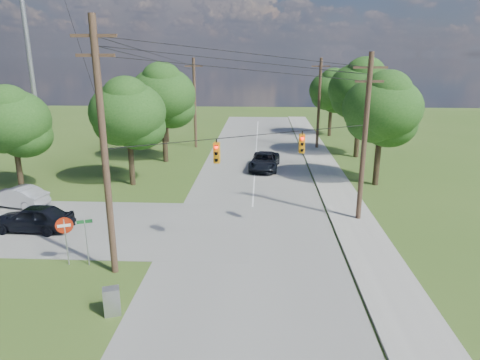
# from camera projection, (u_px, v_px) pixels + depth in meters

# --- Properties ---
(ground) EXTENTS (140.00, 140.00, 0.00)m
(ground) POSITION_uv_depth(u_px,v_px,m) (207.00, 278.00, 20.57)
(ground) COLOR #3A591D
(ground) RESTS_ON ground
(main_road) EXTENTS (10.00, 100.00, 0.03)m
(main_road) POSITION_uv_depth(u_px,v_px,m) (251.00, 236.00, 25.26)
(main_road) COLOR gray
(main_road) RESTS_ON ground
(sidewalk_east) EXTENTS (2.60, 100.00, 0.12)m
(sidewalk_east) POSITION_uv_depth(u_px,v_px,m) (365.00, 238.00, 24.93)
(sidewalk_east) COLOR #ABA9A0
(sidewalk_east) RESTS_ON ground
(pole_sw) EXTENTS (2.00, 0.32, 12.00)m
(pole_sw) POSITION_uv_depth(u_px,v_px,m) (104.00, 148.00, 19.42)
(pole_sw) COLOR brown
(pole_sw) RESTS_ON ground
(pole_ne) EXTENTS (2.00, 0.32, 10.50)m
(pole_ne) POSITION_uv_depth(u_px,v_px,m) (365.00, 137.00, 26.26)
(pole_ne) COLOR brown
(pole_ne) RESTS_ON ground
(pole_north_e) EXTENTS (2.00, 0.32, 10.00)m
(pole_north_e) POSITION_uv_depth(u_px,v_px,m) (319.00, 103.00, 47.43)
(pole_north_e) COLOR brown
(pole_north_e) RESTS_ON ground
(pole_north_w) EXTENTS (2.00, 0.32, 10.00)m
(pole_north_w) POSITION_uv_depth(u_px,v_px,m) (195.00, 102.00, 48.10)
(pole_north_w) COLOR brown
(pole_north_w) RESTS_ON ground
(power_lines) EXTENTS (13.93, 29.62, 4.93)m
(power_lines) POSITION_uv_depth(u_px,v_px,m) (247.00, 73.00, 28.97)
(power_lines) COLOR black
(power_lines) RESTS_ON ground
(traffic_signals) EXTENTS (4.91, 3.27, 1.05)m
(traffic_signals) POSITION_uv_depth(u_px,v_px,m) (261.00, 147.00, 23.14)
(traffic_signals) COLOR orange
(traffic_signals) RESTS_ON ground
(tree_w_near) EXTENTS (6.00, 6.00, 8.40)m
(tree_w_near) POSITION_uv_depth(u_px,v_px,m) (128.00, 113.00, 33.65)
(tree_w_near) COLOR #3F311F
(tree_w_near) RESTS_ON ground
(tree_w_mid) EXTENTS (6.40, 6.40, 9.22)m
(tree_w_mid) POSITION_uv_depth(u_px,v_px,m) (163.00, 95.00, 41.08)
(tree_w_mid) COLOR #3F311F
(tree_w_mid) RESTS_ON ground
(tree_w_far) EXTENTS (6.00, 6.00, 8.73)m
(tree_w_far) POSITION_uv_depth(u_px,v_px,m) (165.00, 90.00, 50.85)
(tree_w_far) COLOR #3F311F
(tree_w_far) RESTS_ON ground
(tree_e_near) EXTENTS (6.20, 6.20, 8.81)m
(tree_e_near) POSITION_uv_depth(u_px,v_px,m) (382.00, 108.00, 33.55)
(tree_e_near) COLOR #3F311F
(tree_e_near) RESTS_ON ground
(tree_e_mid) EXTENTS (6.60, 6.60, 9.64)m
(tree_e_mid) POSITION_uv_depth(u_px,v_px,m) (361.00, 90.00, 42.93)
(tree_e_mid) COLOR #3F311F
(tree_e_mid) RESTS_ON ground
(tree_e_far) EXTENTS (5.80, 5.80, 8.32)m
(tree_e_far) POSITION_uv_depth(u_px,v_px,m) (332.00, 90.00, 54.75)
(tree_e_far) COLOR #3F311F
(tree_e_far) RESTS_ON ground
(tree_cross_n) EXTENTS (5.60, 5.60, 7.91)m
(tree_cross_n) POSITION_uv_depth(u_px,v_px,m) (12.00, 121.00, 31.74)
(tree_cross_n) COLOR #3F311F
(tree_cross_n) RESTS_ON ground
(car_cross_dark) EXTENTS (4.80, 2.10, 1.61)m
(car_cross_dark) POSITION_uv_depth(u_px,v_px,m) (33.00, 218.00, 25.85)
(car_cross_dark) COLOR black
(car_cross_dark) RESTS_ON cross_road
(car_cross_silver) EXTENTS (4.67, 2.56, 1.46)m
(car_cross_silver) POSITION_uv_depth(u_px,v_px,m) (17.00, 196.00, 29.96)
(car_cross_silver) COLOR silver
(car_cross_silver) RESTS_ON cross_road
(car_main_north) EXTENTS (3.11, 5.72, 1.52)m
(car_main_north) POSITION_uv_depth(u_px,v_px,m) (265.00, 161.00, 39.79)
(car_main_north) COLOR black
(car_main_north) RESTS_ON main_road
(control_cabinet) EXTENTS (0.79, 0.68, 1.20)m
(control_cabinet) POSITION_uv_depth(u_px,v_px,m) (112.00, 301.00, 17.54)
(control_cabinet) COLOR #97999C
(control_cabinet) RESTS_ON ground
(do_not_enter_sign) EXTENTS (0.81, 0.36, 2.59)m
(do_not_enter_sign) POSITION_uv_depth(u_px,v_px,m) (65.00, 231.00, 21.34)
(do_not_enter_sign) COLOR #97999C
(do_not_enter_sign) RESTS_ON ground
(street_name_sign) EXTENTS (0.71, 0.29, 2.48)m
(street_name_sign) POSITION_uv_depth(u_px,v_px,m) (86.00, 236.00, 21.37)
(street_name_sign) COLOR #97999C
(street_name_sign) RESTS_ON ground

